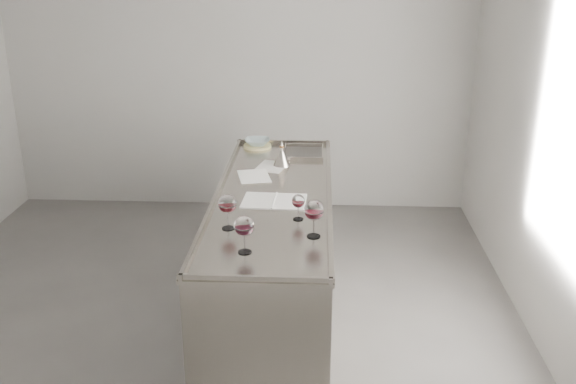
{
  "coord_description": "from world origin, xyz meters",
  "views": [
    {
      "loc": [
        0.8,
        -3.63,
        2.44
      ],
      "look_at": [
        0.61,
        0.14,
        1.02
      ],
      "focal_mm": 40.0,
      "sensor_mm": 36.0,
      "label": 1
    }
  ],
  "objects_px": {
    "wine_glass_middle": "(244,227)",
    "notebook": "(274,201)",
    "counter": "(274,258)",
    "wine_funnel": "(282,158)",
    "ceramic_bowl": "(257,142)",
    "wine_glass_left": "(228,205)",
    "wine_glass_small": "(298,202)",
    "wine_glass_right": "(314,211)"
  },
  "relations": [
    {
      "from": "wine_glass_small",
      "to": "wine_glass_middle",
      "type": "bearing_deg",
      "value": -120.01
    },
    {
      "from": "wine_glass_middle",
      "to": "wine_glass_small",
      "type": "height_order",
      "value": "wine_glass_middle"
    },
    {
      "from": "counter",
      "to": "wine_glass_middle",
      "type": "bearing_deg",
      "value": -95.74
    },
    {
      "from": "wine_glass_left",
      "to": "wine_glass_middle",
      "type": "bearing_deg",
      "value": -66.97
    },
    {
      "from": "wine_glass_small",
      "to": "ceramic_bowl",
      "type": "height_order",
      "value": "wine_glass_small"
    },
    {
      "from": "wine_funnel",
      "to": "counter",
      "type": "bearing_deg",
      "value": -91.9
    },
    {
      "from": "counter",
      "to": "wine_funnel",
      "type": "height_order",
      "value": "wine_funnel"
    },
    {
      "from": "wine_funnel",
      "to": "wine_glass_middle",
      "type": "bearing_deg",
      "value": -94.16
    },
    {
      "from": "wine_glass_middle",
      "to": "wine_glass_right",
      "type": "distance_m",
      "value": 0.42
    },
    {
      "from": "wine_glass_middle",
      "to": "notebook",
      "type": "distance_m",
      "value": 0.76
    },
    {
      "from": "wine_funnel",
      "to": "notebook",
      "type": "bearing_deg",
      "value": -90.31
    },
    {
      "from": "wine_glass_middle",
      "to": "ceramic_bowl",
      "type": "xyz_separation_m",
      "value": [
        -0.12,
        1.95,
        -0.1
      ]
    },
    {
      "from": "wine_glass_left",
      "to": "notebook",
      "type": "height_order",
      "value": "wine_glass_left"
    },
    {
      "from": "notebook",
      "to": "wine_funnel",
      "type": "xyz_separation_m",
      "value": [
        0.0,
        0.75,
        0.05
      ]
    },
    {
      "from": "wine_glass_middle",
      "to": "notebook",
      "type": "xyz_separation_m",
      "value": [
        0.1,
        0.74,
        -0.14
      ]
    },
    {
      "from": "wine_funnel",
      "to": "ceramic_bowl",
      "type": "bearing_deg",
      "value": 115.97
    },
    {
      "from": "ceramic_bowl",
      "to": "wine_glass_left",
      "type": "bearing_deg",
      "value": -90.4
    },
    {
      "from": "ceramic_bowl",
      "to": "wine_glass_right",
      "type": "bearing_deg",
      "value": -74.45
    },
    {
      "from": "wine_glass_middle",
      "to": "wine_glass_right",
      "type": "xyz_separation_m",
      "value": [
        0.36,
        0.22,
        0.01
      ]
    },
    {
      "from": "wine_glass_right",
      "to": "notebook",
      "type": "distance_m",
      "value": 0.59
    },
    {
      "from": "counter",
      "to": "wine_glass_middle",
      "type": "height_order",
      "value": "wine_glass_middle"
    },
    {
      "from": "wine_glass_small",
      "to": "wine_funnel",
      "type": "distance_m",
      "value": 1.04
    },
    {
      "from": "counter",
      "to": "wine_glass_middle",
      "type": "relative_size",
      "value": 11.59
    },
    {
      "from": "wine_glass_left",
      "to": "wine_funnel",
      "type": "distance_m",
      "value": 1.21
    },
    {
      "from": "counter",
      "to": "wine_glass_middle",
      "type": "distance_m",
      "value": 1.07
    },
    {
      "from": "wine_glass_middle",
      "to": "wine_glass_left",
      "type": "bearing_deg",
      "value": 113.03
    },
    {
      "from": "wine_glass_left",
      "to": "wine_glass_middle",
      "type": "xyz_separation_m",
      "value": [
        0.13,
        -0.31,
        -0.0
      ]
    },
    {
      "from": "wine_glass_right",
      "to": "wine_glass_small",
      "type": "bearing_deg",
      "value": 111.55
    },
    {
      "from": "wine_glass_right",
      "to": "counter",
      "type": "bearing_deg",
      "value": 112.84
    },
    {
      "from": "ceramic_bowl",
      "to": "wine_funnel",
      "type": "distance_m",
      "value": 0.52
    },
    {
      "from": "wine_glass_right",
      "to": "wine_funnel",
      "type": "relative_size",
      "value": 1.15
    },
    {
      "from": "wine_glass_left",
      "to": "ceramic_bowl",
      "type": "distance_m",
      "value": 1.65
    },
    {
      "from": "wine_glass_small",
      "to": "notebook",
      "type": "height_order",
      "value": "wine_glass_small"
    },
    {
      "from": "notebook",
      "to": "counter",
      "type": "bearing_deg",
      "value": 99.66
    },
    {
      "from": "ceramic_bowl",
      "to": "wine_funnel",
      "type": "bearing_deg",
      "value": -64.03
    },
    {
      "from": "wine_glass_right",
      "to": "wine_funnel",
      "type": "bearing_deg",
      "value": 101.37
    },
    {
      "from": "wine_glass_right",
      "to": "wine_glass_small",
      "type": "xyz_separation_m",
      "value": [
        -0.1,
        0.24,
        -0.04
      ]
    },
    {
      "from": "wine_glass_left",
      "to": "notebook",
      "type": "bearing_deg",
      "value": 61.29
    },
    {
      "from": "counter",
      "to": "notebook",
      "type": "height_order",
      "value": "counter"
    },
    {
      "from": "notebook",
      "to": "wine_funnel",
      "type": "relative_size",
      "value": 2.18
    },
    {
      "from": "wine_glass_left",
      "to": "wine_funnel",
      "type": "bearing_deg",
      "value": 78.55
    },
    {
      "from": "counter",
      "to": "wine_glass_left",
      "type": "xyz_separation_m",
      "value": [
        -0.22,
        -0.57,
        0.62
      ]
    }
  ]
}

